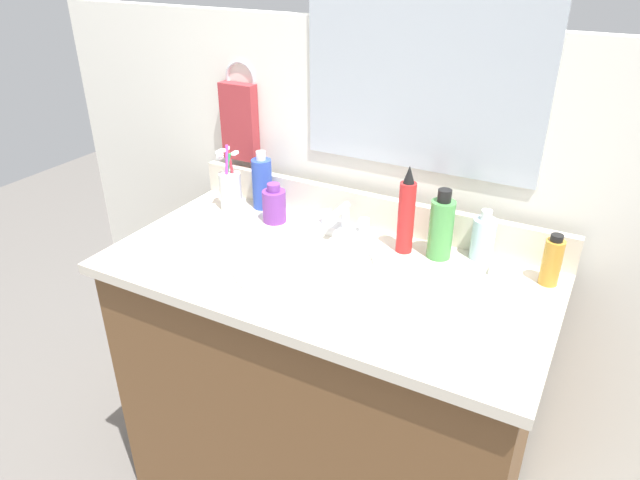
{
  "coord_description": "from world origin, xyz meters",
  "views": [
    {
      "loc": [
        0.55,
        -1.04,
        1.48
      ],
      "look_at": [
        -0.01,
        0.0,
        0.85
      ],
      "focal_mm": 32.46,
      "sensor_mm": 36.0,
      "label": 1
    }
  ],
  "objects_px": {
    "soap_bar": "(505,270)",
    "hand_towel": "(240,122)",
    "faucet": "(344,222)",
    "bottle_shampoo_blue": "(262,183)",
    "bottle_gel_clear": "(483,238)",
    "bottle_spray_red": "(406,214)",
    "bottle_toner_green": "(441,228)",
    "bottle_cream_purple": "(274,205)",
    "bottle_oil_amber": "(552,261)",
    "cup_white_ceramic": "(230,189)"
  },
  "relations": [
    {
      "from": "bottle_cream_purple",
      "to": "bottle_spray_red",
      "type": "bearing_deg",
      "value": 1.41
    },
    {
      "from": "hand_towel",
      "to": "bottle_toner_green",
      "type": "relative_size",
      "value": 1.25
    },
    {
      "from": "bottle_cream_purple",
      "to": "bottle_toner_green",
      "type": "bearing_deg",
      "value": 2.88
    },
    {
      "from": "faucet",
      "to": "bottle_gel_clear",
      "type": "xyz_separation_m",
      "value": [
        0.35,
        0.03,
        0.03
      ]
    },
    {
      "from": "faucet",
      "to": "cup_white_ceramic",
      "type": "xyz_separation_m",
      "value": [
        -0.35,
        -0.02,
        0.03
      ]
    },
    {
      "from": "hand_towel",
      "to": "bottle_toner_green",
      "type": "xyz_separation_m",
      "value": [
        0.64,
        -0.1,
        -0.14
      ]
    },
    {
      "from": "bottle_toner_green",
      "to": "bottle_cream_purple",
      "type": "relative_size",
      "value": 1.6
    },
    {
      "from": "bottle_gel_clear",
      "to": "bottle_oil_amber",
      "type": "xyz_separation_m",
      "value": [
        0.16,
        -0.04,
        0.0
      ]
    },
    {
      "from": "faucet",
      "to": "bottle_shampoo_blue",
      "type": "bearing_deg",
      "value": 173.58
    },
    {
      "from": "hand_towel",
      "to": "bottle_spray_red",
      "type": "bearing_deg",
      "value": -11.33
    },
    {
      "from": "bottle_oil_amber",
      "to": "bottle_shampoo_blue",
      "type": "xyz_separation_m",
      "value": [
        -0.79,
        0.04,
        0.02
      ]
    },
    {
      "from": "bottle_oil_amber",
      "to": "bottle_cream_purple",
      "type": "relative_size",
      "value": 1.12
    },
    {
      "from": "bottle_shampoo_blue",
      "to": "bottle_cream_purple",
      "type": "relative_size",
      "value": 1.53
    },
    {
      "from": "bottle_toner_green",
      "to": "bottle_cream_purple",
      "type": "bearing_deg",
      "value": -177.12
    },
    {
      "from": "bottle_oil_amber",
      "to": "bottle_toner_green",
      "type": "distance_m",
      "value": 0.26
    },
    {
      "from": "bottle_toner_green",
      "to": "soap_bar",
      "type": "bearing_deg",
      "value": -3.33
    },
    {
      "from": "faucet",
      "to": "bottle_cream_purple",
      "type": "distance_m",
      "value": 0.2
    },
    {
      "from": "bottle_spray_red",
      "to": "bottle_oil_amber",
      "type": "bearing_deg",
      "value": 2.11
    },
    {
      "from": "bottle_shampoo_blue",
      "to": "bottle_toner_green",
      "type": "height_order",
      "value": "bottle_toner_green"
    },
    {
      "from": "bottle_cream_purple",
      "to": "hand_towel",
      "type": "bearing_deg",
      "value": 147.07
    },
    {
      "from": "faucet",
      "to": "soap_bar",
      "type": "xyz_separation_m",
      "value": [
        0.42,
        -0.02,
        -0.02
      ]
    },
    {
      "from": "hand_towel",
      "to": "faucet",
      "type": "bearing_deg",
      "value": -13.28
    },
    {
      "from": "soap_bar",
      "to": "bottle_toner_green",
      "type": "bearing_deg",
      "value": 176.67
    },
    {
      "from": "hand_towel",
      "to": "bottle_gel_clear",
      "type": "height_order",
      "value": "hand_towel"
    },
    {
      "from": "bottle_gel_clear",
      "to": "bottle_spray_red",
      "type": "bearing_deg",
      "value": -162.29
    },
    {
      "from": "bottle_gel_clear",
      "to": "bottle_spray_red",
      "type": "xyz_separation_m",
      "value": [
        -0.18,
        -0.06,
        0.05
      ]
    },
    {
      "from": "bottle_gel_clear",
      "to": "bottle_toner_green",
      "type": "distance_m",
      "value": 0.1
    },
    {
      "from": "faucet",
      "to": "bottle_cream_purple",
      "type": "bearing_deg",
      "value": -171.03
    },
    {
      "from": "faucet",
      "to": "bottle_toner_green",
      "type": "bearing_deg",
      "value": -1.74
    },
    {
      "from": "hand_towel",
      "to": "soap_bar",
      "type": "distance_m",
      "value": 0.84
    },
    {
      "from": "hand_towel",
      "to": "bottle_gel_clear",
      "type": "distance_m",
      "value": 0.76
    },
    {
      "from": "bottle_toner_green",
      "to": "soap_bar",
      "type": "distance_m",
      "value": 0.17
    },
    {
      "from": "hand_towel",
      "to": "bottle_oil_amber",
      "type": "height_order",
      "value": "hand_towel"
    },
    {
      "from": "hand_towel",
      "to": "soap_bar",
      "type": "xyz_separation_m",
      "value": [
        0.81,
        -0.11,
        -0.21
      ]
    },
    {
      "from": "bottle_toner_green",
      "to": "soap_bar",
      "type": "height_order",
      "value": "bottle_toner_green"
    },
    {
      "from": "bottle_gel_clear",
      "to": "cup_white_ceramic",
      "type": "bearing_deg",
      "value": -175.31
    },
    {
      "from": "bottle_gel_clear",
      "to": "bottle_spray_red",
      "type": "height_order",
      "value": "bottle_spray_red"
    },
    {
      "from": "bottle_cream_purple",
      "to": "cup_white_ceramic",
      "type": "relative_size",
      "value": 0.57
    },
    {
      "from": "bottle_gel_clear",
      "to": "bottle_toner_green",
      "type": "height_order",
      "value": "bottle_toner_green"
    },
    {
      "from": "bottle_cream_purple",
      "to": "soap_bar",
      "type": "height_order",
      "value": "bottle_cream_purple"
    },
    {
      "from": "bottle_oil_amber",
      "to": "bottle_toner_green",
      "type": "xyz_separation_m",
      "value": [
        -0.26,
        0.0,
        0.02
      ]
    },
    {
      "from": "bottle_spray_red",
      "to": "bottle_toner_green",
      "type": "bearing_deg",
      "value": 9.28
    },
    {
      "from": "soap_bar",
      "to": "faucet",
      "type": "bearing_deg",
      "value": 177.65
    },
    {
      "from": "faucet",
      "to": "hand_towel",
      "type": "bearing_deg",
      "value": 166.72
    },
    {
      "from": "cup_white_ceramic",
      "to": "soap_bar",
      "type": "bearing_deg",
      "value": 0.41
    },
    {
      "from": "hand_towel",
      "to": "soap_bar",
      "type": "relative_size",
      "value": 3.44
    },
    {
      "from": "hand_towel",
      "to": "bottle_cream_purple",
      "type": "xyz_separation_m",
      "value": [
        0.19,
        -0.12,
        -0.17
      ]
    },
    {
      "from": "bottle_shampoo_blue",
      "to": "bottle_spray_red",
      "type": "distance_m",
      "value": 0.45
    },
    {
      "from": "soap_bar",
      "to": "hand_towel",
      "type": "bearing_deg",
      "value": 172.38
    },
    {
      "from": "bottle_spray_red",
      "to": "soap_bar",
      "type": "relative_size",
      "value": 3.51
    }
  ]
}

